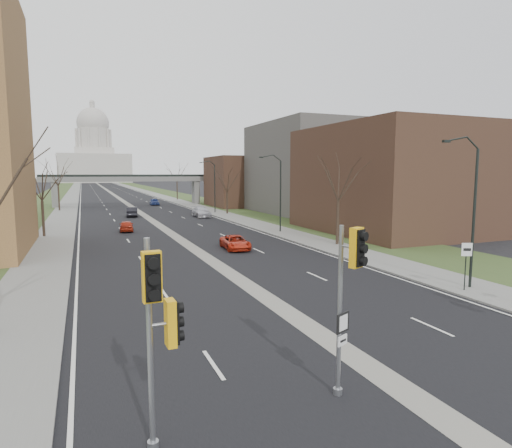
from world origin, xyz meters
TOP-DOWN VIEW (x-y plane):
  - ground at (0.00, 0.00)m, footprint 700.00×700.00m
  - road_surface at (0.00, 150.00)m, footprint 20.00×600.00m
  - median_strip at (0.00, 150.00)m, footprint 1.20×600.00m
  - sidewalk_right at (12.00, 150.00)m, footprint 4.00×600.00m
  - sidewalk_left at (-12.00, 150.00)m, footprint 4.00×600.00m
  - grass_verge_right at (18.00, 150.00)m, footprint 8.00×600.00m
  - grass_verge_left at (-18.00, 150.00)m, footprint 8.00×600.00m
  - commercial_block_near at (24.00, 28.00)m, footprint 16.00×20.00m
  - commercial_block_mid at (28.00, 52.00)m, footprint 18.00×22.00m
  - commercial_block_far at (22.00, 70.00)m, footprint 14.00×14.00m
  - pedestrian_bridge at (0.00, 80.00)m, footprint 34.00×3.00m
  - capitol at (0.00, 320.00)m, footprint 48.00×42.00m
  - streetlight_near at (10.99, 6.00)m, footprint 2.61×0.20m
  - streetlight_mid at (10.99, 32.00)m, footprint 2.61×0.20m
  - streetlight_far at (10.99, 58.00)m, footprint 2.61×0.20m
  - tree_left_b at (-13.00, 38.00)m, footprint 6.75×6.75m
  - tree_left_c at (-13.00, 72.00)m, footprint 7.65×7.65m
  - tree_right_a at (13.00, 22.00)m, footprint 7.20×7.20m
  - tree_right_b at (13.00, 55.00)m, footprint 6.30×6.30m
  - tree_right_c at (13.00, 95.00)m, footprint 7.65×7.65m
  - signal_pole_left at (-7.48, -2.07)m, footprint 0.92×0.96m
  - signal_pole_median at (-1.91, -1.65)m, footprint 0.76×0.87m
  - speed_limit_sign at (10.96, 5.64)m, footprint 0.55×0.27m
  - car_left_near at (-4.46, 39.44)m, footprint 1.86×3.94m
  - car_left_far at (-2.00, 56.73)m, footprint 2.10×4.72m
  - car_right_near at (3.40, 23.60)m, footprint 2.38×4.59m
  - car_right_mid at (7.87, 52.21)m, footprint 2.23×5.33m
  - car_right_far at (4.98, 79.82)m, footprint 1.81×4.26m

SIDE VIEW (x-z plane):
  - ground at x=0.00m, z-range 0.00..0.00m
  - median_strip at x=0.00m, z-range -0.01..0.01m
  - road_surface at x=0.00m, z-range 0.00..0.01m
  - grass_verge_right at x=18.00m, z-range 0.00..0.10m
  - grass_verge_left at x=-18.00m, z-range 0.00..0.10m
  - sidewalk_right at x=12.00m, z-range 0.00..0.12m
  - sidewalk_left at x=-12.00m, z-range 0.00..0.12m
  - car_right_near at x=3.40m, z-range 0.00..1.24m
  - car_left_near at x=-4.46m, z-range 0.00..1.30m
  - car_right_far at x=4.98m, z-range 0.00..1.44m
  - car_left_far at x=-2.00m, z-range 0.00..1.51m
  - car_right_mid at x=7.87m, z-range 0.00..1.54m
  - speed_limit_sign at x=10.96m, z-range 0.63..3.35m
  - signal_pole_left at x=-7.48m, z-range 0.81..6.08m
  - signal_pole_median at x=-1.91m, z-range 1.03..6.28m
  - pedestrian_bridge at x=0.00m, z-range 1.62..8.07m
  - commercial_block_far at x=22.00m, z-range 0.00..10.00m
  - tree_right_b at x=13.00m, z-range 1.71..9.93m
  - commercial_block_near at x=24.00m, z-range 0.00..12.00m
  - tree_left_b at x=-13.00m, z-range 1.82..10.63m
  - tree_right_a at x=13.00m, z-range 1.94..11.34m
  - streetlight_near at x=10.99m, z-range 2.60..11.30m
  - streetlight_mid at x=10.99m, z-range 2.60..11.30m
  - streetlight_far at x=10.99m, z-range 2.60..11.30m
  - tree_left_c at x=-13.00m, z-range 2.05..12.04m
  - tree_right_c at x=13.00m, z-range 2.05..12.04m
  - commercial_block_mid at x=28.00m, z-range 0.00..15.00m
  - capitol at x=0.00m, z-range -9.28..46.47m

